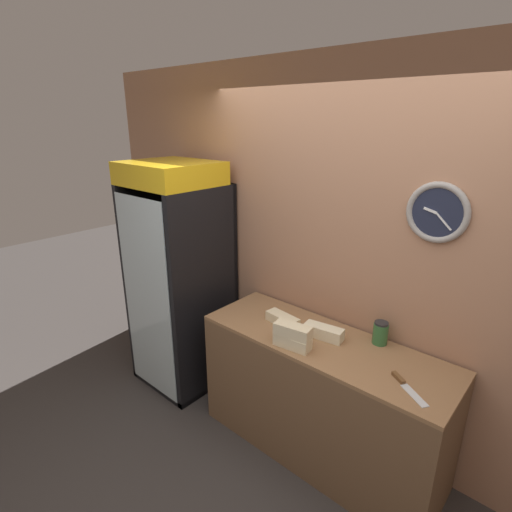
{
  "coord_description": "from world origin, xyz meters",
  "views": [
    {
      "loc": [
        1.18,
        -1.17,
        2.3
      ],
      "look_at": [
        -0.59,
        0.83,
        1.36
      ],
      "focal_mm": 28.0,
      "sensor_mm": 36.0,
      "label": 1
    }
  ],
  "objects_px": {
    "sandwich_flat_right": "(283,319)",
    "condiment_jar": "(380,333)",
    "chefs_knife": "(404,384)",
    "beverage_cooler": "(184,266)",
    "sandwich_flat_left": "(324,332)",
    "sandwich_stack_middle": "(293,331)",
    "sandwich_stack_bottom": "(292,341)"
  },
  "relations": [
    {
      "from": "sandwich_stack_middle",
      "to": "sandwich_flat_right",
      "type": "xyz_separation_m",
      "value": [
        -0.23,
        0.2,
        -0.08
      ]
    },
    {
      "from": "condiment_jar",
      "to": "beverage_cooler",
      "type": "bearing_deg",
      "value": -172.33
    },
    {
      "from": "sandwich_stack_middle",
      "to": "condiment_jar",
      "type": "relative_size",
      "value": 1.64
    },
    {
      "from": "chefs_knife",
      "to": "sandwich_flat_right",
      "type": "bearing_deg",
      "value": 173.74
    },
    {
      "from": "sandwich_stack_middle",
      "to": "chefs_knife",
      "type": "relative_size",
      "value": 0.96
    },
    {
      "from": "sandwich_flat_left",
      "to": "beverage_cooler",
      "type": "bearing_deg",
      "value": -177.97
    },
    {
      "from": "sandwich_stack_middle",
      "to": "chefs_knife",
      "type": "height_order",
      "value": "sandwich_stack_middle"
    },
    {
      "from": "sandwich_stack_bottom",
      "to": "sandwich_stack_middle",
      "type": "bearing_deg",
      "value": 0.0
    },
    {
      "from": "sandwich_flat_left",
      "to": "chefs_knife",
      "type": "relative_size",
      "value": 1.04
    },
    {
      "from": "beverage_cooler",
      "to": "sandwich_stack_bottom",
      "type": "relative_size",
      "value": 7.9
    },
    {
      "from": "chefs_knife",
      "to": "beverage_cooler",
      "type": "bearing_deg",
      "value": 177.52
    },
    {
      "from": "sandwich_stack_bottom",
      "to": "chefs_knife",
      "type": "relative_size",
      "value": 0.95
    },
    {
      "from": "sandwich_stack_middle",
      "to": "beverage_cooler",
      "type": "bearing_deg",
      "value": 172.04
    },
    {
      "from": "sandwich_stack_middle",
      "to": "sandwich_flat_left",
      "type": "height_order",
      "value": "sandwich_stack_middle"
    },
    {
      "from": "beverage_cooler",
      "to": "sandwich_flat_left",
      "type": "distance_m",
      "value": 1.4
    },
    {
      "from": "sandwich_flat_left",
      "to": "chefs_knife",
      "type": "xyz_separation_m",
      "value": [
        0.61,
        -0.14,
        -0.03
      ]
    },
    {
      "from": "sandwich_stack_middle",
      "to": "condiment_jar",
      "type": "xyz_separation_m",
      "value": [
        0.4,
        0.41,
        -0.04
      ]
    },
    {
      "from": "condiment_jar",
      "to": "chefs_knife",
      "type": "bearing_deg",
      "value": -47.23
    },
    {
      "from": "sandwich_stack_bottom",
      "to": "condiment_jar",
      "type": "height_order",
      "value": "condiment_jar"
    },
    {
      "from": "sandwich_stack_bottom",
      "to": "condiment_jar",
      "type": "xyz_separation_m",
      "value": [
        0.4,
        0.41,
        0.04
      ]
    },
    {
      "from": "sandwich_flat_right",
      "to": "condiment_jar",
      "type": "distance_m",
      "value": 0.67
    },
    {
      "from": "beverage_cooler",
      "to": "sandwich_stack_middle",
      "type": "bearing_deg",
      "value": -7.96
    },
    {
      "from": "sandwich_stack_bottom",
      "to": "sandwich_flat_left",
      "type": "height_order",
      "value": "sandwich_flat_left"
    },
    {
      "from": "chefs_knife",
      "to": "condiment_jar",
      "type": "relative_size",
      "value": 1.71
    },
    {
      "from": "sandwich_flat_right",
      "to": "sandwich_flat_left",
      "type": "bearing_deg",
      "value": 6.15
    },
    {
      "from": "sandwich_flat_left",
      "to": "condiment_jar",
      "type": "relative_size",
      "value": 1.79
    },
    {
      "from": "sandwich_stack_middle",
      "to": "chefs_knife",
      "type": "bearing_deg",
      "value": 7.9
    },
    {
      "from": "beverage_cooler",
      "to": "sandwich_stack_middle",
      "type": "relative_size",
      "value": 7.85
    },
    {
      "from": "beverage_cooler",
      "to": "sandwich_flat_left",
      "type": "relative_size",
      "value": 7.2
    },
    {
      "from": "chefs_knife",
      "to": "sandwich_flat_left",
      "type": "bearing_deg",
      "value": 167.37
    },
    {
      "from": "chefs_knife",
      "to": "condiment_jar",
      "type": "bearing_deg",
      "value": 132.77
    },
    {
      "from": "beverage_cooler",
      "to": "sandwich_flat_left",
      "type": "bearing_deg",
      "value": 2.03
    }
  ]
}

